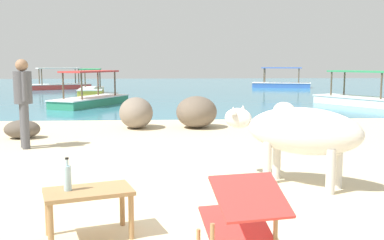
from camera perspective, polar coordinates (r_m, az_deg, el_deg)
sand_beach at (r=5.28m, az=-3.79°, el=-9.96°), size 18.00×14.00×0.04m
water_surface at (r=27.09m, az=-3.57°, el=3.98°), size 60.00×36.00×0.03m
cow at (r=5.73m, az=13.60°, el=-1.42°), size 1.71×1.44×1.06m
low_bench_table at (r=4.09m, az=-13.17°, el=-9.68°), size 0.86×0.65×0.44m
bottle at (r=4.06m, az=-15.72°, el=-7.11°), size 0.07×0.07×0.30m
deck_chair_far at (r=3.56m, az=6.51°, el=-11.79°), size 0.67×0.85×0.68m
person_standing at (r=8.57m, az=-20.89°, el=2.84°), size 0.32×0.47×1.62m
shore_rock_large at (r=9.80m, az=-21.01°, el=-1.11°), size 0.74×0.57×0.38m
shore_rock_medium at (r=10.62m, az=0.59°, el=1.04°), size 1.24×1.27×0.76m
shore_rock_small at (r=10.63m, az=-7.21°, el=0.93°), size 0.95×1.14×0.74m
boat_yellow at (r=22.92m, az=-12.80°, el=3.93°), size 1.52×3.77×1.29m
boat_red at (r=27.88m, az=-16.69°, el=4.38°), size 3.81×2.65×1.29m
boat_white at (r=17.71m, az=20.90°, el=2.67°), size 2.80×3.77×1.29m
boat_green at (r=16.82m, az=-12.89°, el=2.74°), size 2.60×3.82×1.29m
boat_blue at (r=29.08m, az=11.41°, el=4.65°), size 3.85×2.21×1.29m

